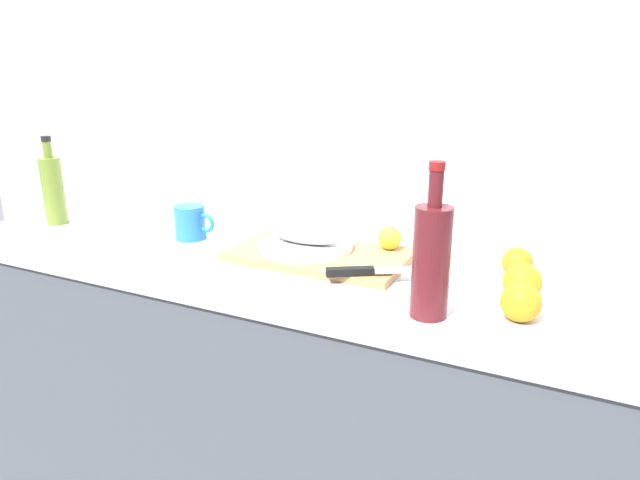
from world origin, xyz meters
name	(u,v)px	position (x,y,z in m)	size (l,w,h in m)	color
back_wall	(343,111)	(0.00, 0.33, 1.25)	(3.20, 0.05, 2.50)	silver
kitchen_counter	(294,404)	(0.00, 0.00, 0.45)	(2.00, 0.60, 0.90)	#4C5159
cutting_board	(320,255)	(0.07, 0.02, 0.91)	(0.45, 0.27, 0.02)	tan
white_plate	(306,245)	(0.03, 0.02, 0.93)	(0.25, 0.25, 0.01)	white
fish_fillet	(306,236)	(0.03, 0.02, 0.95)	(0.19, 0.08, 0.04)	#999E99
chef_knife	(373,271)	(0.26, -0.08, 0.93)	(0.26, 0.18, 0.02)	silver
lemon_0	(390,238)	(0.23, 0.11, 0.95)	(0.06, 0.06, 0.06)	yellow
olive_oil_bottle	(53,189)	(-0.82, -0.05, 1.01)	(0.06, 0.06, 0.27)	olive
wine_bottle	(431,259)	(0.42, -0.20, 1.02)	(0.07, 0.07, 0.31)	#59191E
coffee_mug_0	(191,222)	(-0.33, 0.01, 0.95)	(0.13, 0.09, 0.10)	#2672B2
orange_0	(521,302)	(0.59, -0.15, 0.94)	(0.08, 0.08, 0.08)	orange
orange_1	(522,282)	(0.58, -0.04, 0.94)	(0.08, 0.08, 0.08)	orange
orange_2	(517,262)	(0.55, 0.10, 0.94)	(0.07, 0.07, 0.07)	orange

